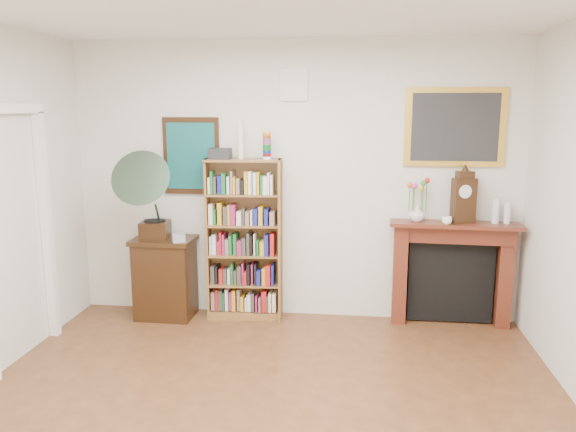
% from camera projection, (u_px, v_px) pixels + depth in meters
% --- Properties ---
extents(room, '(4.51, 5.01, 2.81)m').
position_uv_depth(room, '(248.00, 239.00, 3.22)').
color(room, '#4D2C17').
rests_on(room, ground).
extents(door_casing, '(0.08, 1.02, 2.17)m').
position_uv_depth(door_casing, '(15.00, 215.00, 4.67)').
color(door_casing, white).
rests_on(door_casing, left_wall).
extents(teal_poster, '(0.58, 0.04, 0.78)m').
position_uv_depth(teal_poster, '(191.00, 156.00, 5.71)').
color(teal_poster, black).
rests_on(teal_poster, back_wall).
extents(small_picture, '(0.26, 0.04, 0.30)m').
position_uv_depth(small_picture, '(294.00, 85.00, 5.46)').
color(small_picture, white).
rests_on(small_picture, back_wall).
extents(gilt_painting, '(0.95, 0.04, 0.75)m').
position_uv_depth(gilt_painting, '(455.00, 127.00, 5.36)').
color(gilt_painting, gold).
rests_on(gilt_painting, back_wall).
extents(bookshelf, '(0.77, 0.33, 1.89)m').
position_uv_depth(bookshelf, '(244.00, 231.00, 5.66)').
color(bookshelf, brown).
rests_on(bookshelf, floor).
extents(side_cabinet, '(0.62, 0.46, 0.83)m').
position_uv_depth(side_cabinet, '(165.00, 278.00, 5.76)').
color(side_cabinet, black).
rests_on(side_cabinet, floor).
extents(fireplace, '(1.25, 0.35, 1.04)m').
position_uv_depth(fireplace, '(452.00, 265.00, 5.54)').
color(fireplace, '#522013').
rests_on(fireplace, floor).
extents(gramophone, '(0.62, 0.74, 0.91)m').
position_uv_depth(gramophone, '(148.00, 190.00, 5.45)').
color(gramophone, black).
rests_on(gramophone, side_cabinet).
extents(cd_stack, '(0.16, 0.16, 0.08)m').
position_uv_depth(cd_stack, '(178.00, 238.00, 5.52)').
color(cd_stack, '#B5B5C1').
rests_on(cd_stack, side_cabinet).
extents(mantel_clock, '(0.24, 0.17, 0.50)m').
position_uv_depth(mantel_clock, '(464.00, 198.00, 5.35)').
color(mantel_clock, black).
rests_on(mantel_clock, fireplace).
extents(flower_vase, '(0.19, 0.19, 0.16)m').
position_uv_depth(flower_vase, '(417.00, 213.00, 5.45)').
color(flower_vase, silver).
rests_on(flower_vase, fireplace).
extents(teacup, '(0.11, 0.11, 0.08)m').
position_uv_depth(teacup, '(447.00, 220.00, 5.32)').
color(teacup, white).
rests_on(teacup, fireplace).
extents(bottle_left, '(0.07, 0.07, 0.24)m').
position_uv_depth(bottle_left, '(496.00, 211.00, 5.36)').
color(bottle_left, silver).
rests_on(bottle_left, fireplace).
extents(bottle_right, '(0.06, 0.06, 0.20)m').
position_uv_depth(bottle_right, '(507.00, 213.00, 5.35)').
color(bottle_right, silver).
rests_on(bottle_right, fireplace).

